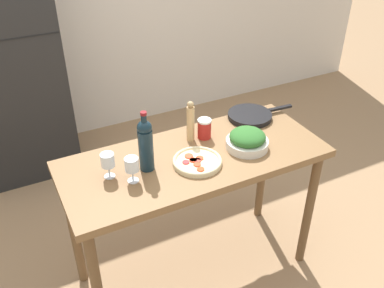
{
  "coord_description": "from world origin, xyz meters",
  "views": [
    {
      "loc": [
        -0.9,
        -1.73,
        2.27
      ],
      "look_at": [
        0.0,
        0.03,
        0.98
      ],
      "focal_mm": 40.0,
      "sensor_mm": 36.0,
      "label": 1
    }
  ],
  "objects": [
    {
      "name": "cast_iron_skillet",
      "position": [
        0.51,
        0.22,
        0.94
      ],
      "size": [
        0.45,
        0.28,
        0.03
      ],
      "color": "black",
      "rests_on": "prep_counter"
    },
    {
      "name": "homemade_pizza",
      "position": [
        -0.02,
        -0.07,
        0.94
      ],
      "size": [
        0.27,
        0.27,
        0.03
      ],
      "color": "beige",
      "rests_on": "prep_counter"
    },
    {
      "name": "refrigerator",
      "position": [
        -0.76,
        1.74,
        0.87
      ],
      "size": [
        0.78,
        0.65,
        1.74
      ],
      "color": "black",
      "rests_on": "ground_plane"
    },
    {
      "name": "wine_glass_near",
      "position": [
        -0.38,
        -0.06,
        1.02
      ],
      "size": [
        0.07,
        0.07,
        0.14
      ],
      "color": "silver",
      "rests_on": "prep_counter"
    },
    {
      "name": "salt_canister",
      "position": [
        0.14,
        0.15,
        0.98
      ],
      "size": [
        0.08,
        0.08,
        0.12
      ],
      "color": "#B2231E",
      "rests_on": "prep_counter"
    },
    {
      "name": "wine_glass_far",
      "position": [
        -0.48,
        0.03,
        1.02
      ],
      "size": [
        0.07,
        0.07,
        0.14
      ],
      "color": "silver",
      "rests_on": "prep_counter"
    },
    {
      "name": "salad_bowl",
      "position": [
        0.3,
        -0.06,
        0.97
      ],
      "size": [
        0.24,
        0.24,
        0.11
      ],
      "color": "silver",
      "rests_on": "prep_counter"
    },
    {
      "name": "pepper_mill",
      "position": [
        0.05,
        0.16,
        1.04
      ],
      "size": [
        0.05,
        0.05,
        0.25
      ],
      "color": "tan",
      "rests_on": "prep_counter"
    },
    {
      "name": "ground_plane",
      "position": [
        0.0,
        0.0,
        0.0
      ],
      "size": [
        14.0,
        14.0,
        0.0
      ],
      "primitive_type": "plane",
      "color": "#9E7A56"
    },
    {
      "name": "wine_bottle",
      "position": [
        -0.28,
        0.01,
        1.08
      ],
      "size": [
        0.08,
        0.08,
        0.34
      ],
      "color": "#142833",
      "rests_on": "prep_counter"
    },
    {
      "name": "prep_counter",
      "position": [
        0.0,
        0.0,
        0.8
      ],
      "size": [
        1.49,
        0.63,
        0.92
      ],
      "color": "brown",
      "rests_on": "ground_plane"
    }
  ]
}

